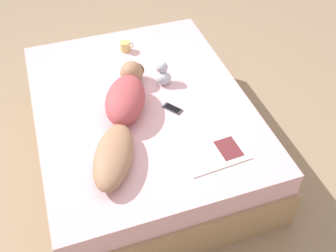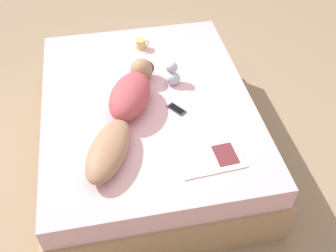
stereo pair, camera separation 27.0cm
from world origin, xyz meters
name	(u,v)px [view 1 (the left image)]	position (x,y,z in m)	size (l,w,h in m)	color
ground_plane	(144,151)	(0.00, 0.00, 0.00)	(12.00, 12.00, 0.00)	#9E8466
bed	(143,128)	(0.00, 0.00, 0.29)	(1.71, 2.17, 0.59)	tan
person	(123,112)	(-0.18, -0.17, 0.69)	(0.71, 1.27, 0.22)	#A37556
open_magazine	(215,153)	(0.34, -0.69, 0.60)	(0.47, 0.31, 0.01)	silver
coffee_mug	(125,46)	(0.06, 0.72, 0.64)	(0.12, 0.09, 0.09)	tan
cell_phone	(172,108)	(0.21, -0.16, 0.60)	(0.14, 0.17, 0.01)	#333842
plush_toy	(163,74)	(0.24, 0.18, 0.68)	(0.12, 0.15, 0.18)	#B2BCCC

